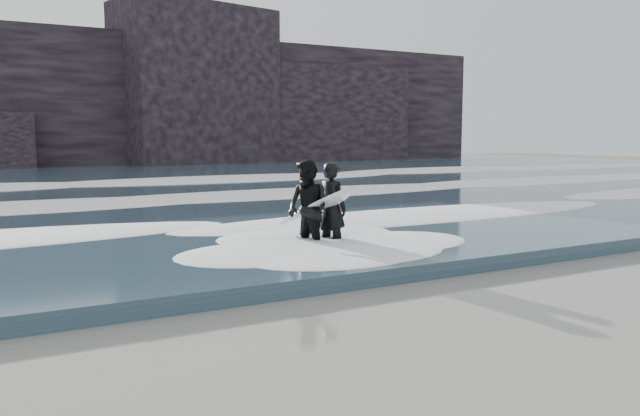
% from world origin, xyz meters
% --- Properties ---
extents(ground, '(120.00, 120.00, 0.00)m').
position_xyz_m(ground, '(0.00, 0.00, 0.00)').
color(ground, brown).
rests_on(ground, ground).
extents(sea, '(90.00, 52.00, 0.30)m').
position_xyz_m(sea, '(0.00, 29.00, 0.15)').
color(sea, '#2C4352').
rests_on(sea, ground).
extents(headland, '(70.00, 9.00, 10.00)m').
position_xyz_m(headland, '(0.00, 46.00, 5.00)').
color(headland, black).
rests_on(headland, ground).
extents(foam_near, '(60.00, 3.20, 0.20)m').
position_xyz_m(foam_near, '(0.00, 9.00, 0.40)').
color(foam_near, white).
rests_on(foam_near, sea).
extents(foam_mid, '(60.00, 4.00, 0.24)m').
position_xyz_m(foam_mid, '(0.00, 16.00, 0.42)').
color(foam_mid, white).
rests_on(foam_mid, sea).
extents(foam_far, '(60.00, 4.80, 0.30)m').
position_xyz_m(foam_far, '(0.00, 25.00, 0.45)').
color(foam_far, white).
rests_on(foam_far, sea).
extents(surfer_left, '(1.38, 2.15, 1.95)m').
position_xyz_m(surfer_left, '(0.11, 6.02, 0.98)').
color(surfer_left, black).
rests_on(surfer_left, ground).
extents(surfer_right, '(1.32, 2.18, 2.02)m').
position_xyz_m(surfer_right, '(-0.41, 5.90, 1.02)').
color(surfer_right, black).
rests_on(surfer_right, ground).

